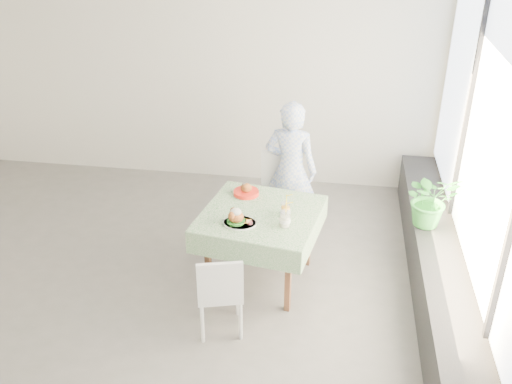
% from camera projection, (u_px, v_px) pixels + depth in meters
% --- Properties ---
extents(floor, '(6.00, 6.00, 0.00)m').
position_uv_depth(floor, '(138.00, 285.00, 5.50)').
color(floor, '#5B5956').
rests_on(floor, ground).
extents(wall_back, '(6.00, 0.02, 2.80)m').
position_uv_depth(wall_back, '(195.00, 72.00, 7.04)').
color(wall_back, silver).
rests_on(wall_back, ground).
extents(wall_right, '(0.02, 5.00, 2.80)m').
position_uv_depth(wall_right, '(489.00, 176.00, 4.44)').
color(wall_right, silver).
rests_on(wall_right, ground).
extents(window_pane, '(0.01, 4.80, 2.18)m').
position_uv_depth(window_pane, '(491.00, 146.00, 4.33)').
color(window_pane, '#D1E0F9').
rests_on(window_pane, ground).
extents(window_ledge, '(0.40, 4.80, 0.50)m').
position_uv_depth(window_ledge, '(441.00, 292.00, 5.00)').
color(window_ledge, black).
rests_on(window_ledge, ground).
extents(cafe_table, '(1.19, 1.19, 0.74)m').
position_uv_depth(cafe_table, '(260.00, 238.00, 5.38)').
color(cafe_table, brown).
rests_on(cafe_table, ground).
extents(chair_far, '(0.46, 0.46, 0.92)m').
position_uv_depth(chair_far, '(277.00, 213.00, 6.17)').
color(chair_far, white).
rests_on(chair_far, ground).
extents(chair_near, '(0.46, 0.46, 0.79)m').
position_uv_depth(chair_near, '(220.00, 306.00, 4.83)').
color(chair_near, white).
rests_on(chair_near, ground).
extents(diner, '(0.61, 0.45, 1.53)m').
position_uv_depth(diner, '(291.00, 171.00, 6.00)').
color(diner, '#97B2F2').
rests_on(diner, ground).
extents(main_dish, '(0.30, 0.30, 0.15)m').
position_uv_depth(main_dish, '(238.00, 219.00, 5.05)').
color(main_dish, white).
rests_on(main_dish, cafe_table).
extents(juice_cup_orange, '(0.09, 0.09, 0.26)m').
position_uv_depth(juice_cup_orange, '(286.00, 210.00, 5.18)').
color(juice_cup_orange, white).
rests_on(juice_cup_orange, cafe_table).
extents(juice_cup_lemonade, '(0.10, 0.10, 0.29)m').
position_uv_depth(juice_cup_lemonade, '(285.00, 220.00, 5.01)').
color(juice_cup_lemonade, white).
rests_on(juice_cup_lemonade, cafe_table).
extents(second_dish, '(0.25, 0.25, 0.12)m').
position_uv_depth(second_dish, '(246.00, 191.00, 5.55)').
color(second_dish, red).
rests_on(second_dish, cafe_table).
extents(potted_plant, '(0.59, 0.54, 0.55)m').
position_uv_depth(potted_plant, '(431.00, 199.00, 5.41)').
color(potted_plant, '#287A2C').
rests_on(potted_plant, window_ledge).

